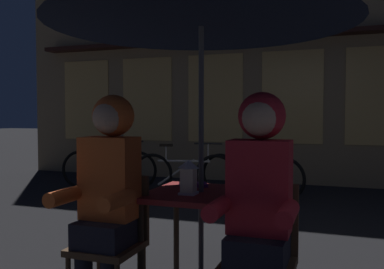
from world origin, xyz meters
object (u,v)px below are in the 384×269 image
at_px(cafe_table, 201,206).
at_px(chair_right, 260,252).
at_px(bicycle_third, 251,175).
at_px(bicycle_nearest, 109,169).
at_px(bicycle_second, 184,173).
at_px(person_right_hooded, 259,191).
at_px(chair_left, 113,235).
at_px(person_left_hooded, 108,182).
at_px(book, 193,185).
at_px(lantern, 189,176).

height_order(cafe_table, chair_right, chair_right).
relative_size(chair_right, bicycle_third, 0.52).
distance_m(bicycle_nearest, bicycle_third, 2.47).
height_order(chair_right, bicycle_second, chair_right).
relative_size(person_right_hooded, bicycle_third, 0.84).
bearing_deg(chair_left, bicycle_second, 104.20).
xyz_separation_m(person_left_hooded, bicycle_third, (0.08, 4.01, -0.50)).
bearing_deg(person_left_hooded, chair_left, 90.00).
xyz_separation_m(person_right_hooded, bicycle_nearest, (-3.34, 3.95, -0.50)).
bearing_deg(chair_right, person_left_hooded, -176.61).
distance_m(bicycle_nearest, book, 4.33).
bearing_deg(bicycle_second, person_left_hooded, -76.00).
bearing_deg(bicycle_second, chair_right, -63.13).
relative_size(person_left_hooded, bicycle_nearest, 0.85).
xyz_separation_m(person_left_hooded, book, (0.36, 0.61, -0.09)).
xyz_separation_m(cafe_table, person_left_hooded, (-0.48, -0.43, 0.21)).
distance_m(cafe_table, lantern, 0.26).
height_order(chair_left, chair_right, same).
height_order(bicycle_second, bicycle_third, same).
relative_size(lantern, bicycle_third, 0.14).
bearing_deg(chair_left, bicycle_third, 88.79).
height_order(chair_right, person_right_hooded, person_right_hooded).
height_order(cafe_table, person_right_hooded, person_right_hooded).
xyz_separation_m(cafe_table, chair_left, (-0.48, -0.37, -0.15)).
bearing_deg(book, bicycle_third, 67.80).
distance_m(chair_right, person_right_hooded, 0.36).
relative_size(person_left_hooded, book, 7.00).
bearing_deg(person_right_hooded, lantern, 149.54).
height_order(person_left_hooded, bicycle_second, person_left_hooded).
xyz_separation_m(lantern, person_left_hooded, (-0.43, -0.31, -0.01)).
height_order(person_right_hooded, bicycle_third, person_right_hooded).
xyz_separation_m(lantern, chair_left, (-0.43, -0.26, -0.37)).
distance_m(chair_left, person_right_hooded, 1.03).
bearing_deg(bicycle_nearest, book, -50.60).
xyz_separation_m(person_right_hooded, bicycle_third, (-0.88, 4.01, -0.50)).
relative_size(cafe_table, person_left_hooded, 0.53).
bearing_deg(lantern, bicycle_nearest, 127.72).
relative_size(chair_left, person_left_hooded, 0.62).
relative_size(lantern, chair_left, 0.27).
height_order(person_right_hooded, bicycle_second, person_right_hooded).
xyz_separation_m(chair_right, person_right_hooded, (0.00, -0.06, 0.36)).
xyz_separation_m(lantern, person_right_hooded, (0.53, -0.31, -0.01)).
bearing_deg(chair_left, bicycle_nearest, 121.48).
height_order(lantern, person_left_hooded, person_left_hooded).
bearing_deg(person_right_hooded, bicycle_third, 102.32).
relative_size(cafe_table, book, 3.70).
bearing_deg(bicycle_second, lantern, -68.54).
relative_size(cafe_table, chair_left, 0.85).
height_order(lantern, book, lantern).
relative_size(lantern, bicycle_nearest, 0.14).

